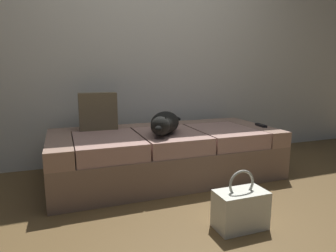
# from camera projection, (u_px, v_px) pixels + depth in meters

# --- Properties ---
(ground_plane) EXTENTS (10.00, 10.00, 0.00)m
(ground_plane) POSITION_uv_depth(u_px,v_px,m) (218.00, 226.00, 1.84)
(ground_plane) COLOR brown
(back_wall) EXTENTS (6.40, 0.10, 2.80)m
(back_wall) POSITION_uv_depth(u_px,v_px,m) (145.00, 30.00, 3.10)
(back_wall) COLOR silver
(back_wall) RESTS_ON ground
(couch) EXTENTS (2.04, 0.92, 0.44)m
(couch) POSITION_uv_depth(u_px,v_px,m) (166.00, 154.00, 2.70)
(couch) COLOR #806554
(couch) RESTS_ON ground
(dog_dark) EXTENTS (0.41, 0.52, 0.19)m
(dog_dark) POSITION_uv_depth(u_px,v_px,m) (164.00, 123.00, 2.48)
(dog_dark) COLOR black
(dog_dark) RESTS_ON couch
(tv_remote) EXTENTS (0.06, 0.15, 0.02)m
(tv_remote) POSITION_uv_depth(u_px,v_px,m) (261.00, 125.00, 2.85)
(tv_remote) COLOR black
(tv_remote) RESTS_ON couch
(throw_pillow) EXTENTS (0.34, 0.13, 0.34)m
(throw_pillow) POSITION_uv_depth(u_px,v_px,m) (98.00, 111.00, 2.67)
(throw_pillow) COLOR brown
(throw_pillow) RESTS_ON couch
(handbag) EXTENTS (0.32, 0.18, 0.38)m
(handbag) POSITION_uv_depth(u_px,v_px,m) (240.00, 209.00, 1.80)
(handbag) COLOR silver
(handbag) RESTS_ON ground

